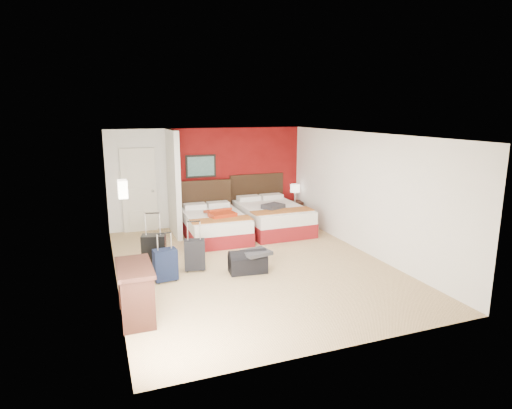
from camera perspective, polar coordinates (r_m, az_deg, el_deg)
name	(u,v)px	position (r m, az deg, el deg)	size (l,w,h in m)	color
ground	(251,264)	(8.46, -0.63, -7.93)	(6.50, 6.50, 0.00)	#D9BA85
room_walls	(164,193)	(9.13, -12.05, 1.50)	(5.02, 6.52, 2.50)	white
red_accent_panel	(236,176)	(11.36, -2.64, 3.82)	(3.50, 0.04, 2.50)	maroon
partition_wall	(174,183)	(10.35, -10.84, 2.78)	(0.12, 1.20, 2.50)	silver
entry_door	(139,190)	(10.87, -15.22, 1.81)	(0.82, 0.06, 2.05)	silver
bed_left	(215,226)	(10.11, -5.46, -2.88)	(1.33, 1.90, 0.57)	white
bed_right	(272,218)	(10.71, 2.14, -1.81)	(1.46, 2.08, 0.62)	white
red_suitcase_open	(220,213)	(9.96, -4.79, -1.11)	(0.57, 0.79, 0.10)	#A32A0E
jacket_bundle	(273,206)	(10.32, 2.29, -0.26)	(0.47, 0.38, 0.11)	#36353A
nightstand	(295,211)	(11.77, 5.15, -0.82)	(0.37, 0.37, 0.52)	#321810
table_lamp	(295,193)	(11.66, 5.19, 1.54)	(0.26, 0.26, 0.46)	white
suitcase_black	(154,253)	(8.30, -13.32, -6.29)	(0.43, 0.27, 0.65)	black
suitcase_charcoal	(195,256)	(8.15, -8.13, -6.77)	(0.38, 0.24, 0.56)	black
suitcase_navy	(166,266)	(7.75, -11.89, -7.99)	(0.40, 0.24, 0.55)	#101932
duffel_bag	(248,263)	(8.01, -1.10, -7.78)	(0.69, 0.37, 0.35)	black
jacket_draped	(256,252)	(7.95, 0.04, -6.37)	(0.49, 0.41, 0.06)	#343439
desk	(136,293)	(6.46, -15.64, -11.17)	(0.48, 0.97, 0.81)	black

